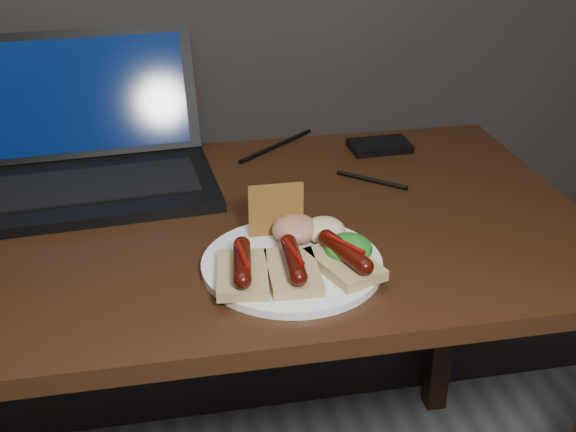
% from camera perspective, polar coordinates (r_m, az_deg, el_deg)
% --- Properties ---
extents(desk, '(1.40, 0.70, 0.75)m').
position_cam_1_polar(desk, '(1.23, -9.44, -4.41)').
color(desk, '#351D0D').
rests_on(desk, ground).
extents(laptop, '(0.44, 0.38, 0.25)m').
position_cam_1_polar(laptop, '(1.36, -15.20, 4.76)').
color(laptop, black).
rests_on(laptop, desk).
extents(hard_drive, '(0.12, 0.08, 0.02)m').
position_cam_1_polar(hard_drive, '(1.48, 7.25, 5.52)').
color(hard_drive, black).
rests_on(hard_drive, desk).
extents(desk_cables, '(0.87, 0.39, 0.01)m').
position_cam_1_polar(desk_cables, '(1.32, -9.22, 2.51)').
color(desk_cables, black).
rests_on(desk_cables, desk).
extents(plate, '(0.33, 0.33, 0.01)m').
position_cam_1_polar(plate, '(1.06, 0.31, -3.82)').
color(plate, white).
rests_on(plate, desk).
extents(bread_sausage_left, '(0.08, 0.12, 0.04)m').
position_cam_1_polar(bread_sausage_left, '(1.00, -3.63, -4.20)').
color(bread_sausage_left, tan).
rests_on(bread_sausage_left, plate).
extents(bread_sausage_center, '(0.07, 0.12, 0.04)m').
position_cam_1_polar(bread_sausage_center, '(1.01, 0.41, -4.01)').
color(bread_sausage_center, tan).
rests_on(bread_sausage_center, plate).
extents(bread_sausage_right, '(0.11, 0.13, 0.04)m').
position_cam_1_polar(bread_sausage_right, '(1.03, 4.50, -3.38)').
color(bread_sausage_right, tan).
rests_on(bread_sausage_right, plate).
extents(crispbread, '(0.09, 0.01, 0.08)m').
position_cam_1_polar(crispbread, '(1.10, -0.96, 0.49)').
color(crispbread, olive).
rests_on(crispbread, plate).
extents(salad_greens, '(0.07, 0.07, 0.04)m').
position_cam_1_polar(salad_greens, '(1.05, 4.80, -2.57)').
color(salad_greens, '#0F4F12').
rests_on(salad_greens, plate).
extents(salsa_mound, '(0.07, 0.07, 0.04)m').
position_cam_1_polar(salsa_mound, '(1.10, 0.58, -1.04)').
color(salsa_mound, maroon).
rests_on(salsa_mound, plate).
extents(coleslaw_mound, '(0.06, 0.06, 0.04)m').
position_cam_1_polar(coleslaw_mound, '(1.10, 2.88, -1.10)').
color(coleslaw_mound, white).
rests_on(coleslaw_mound, plate).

